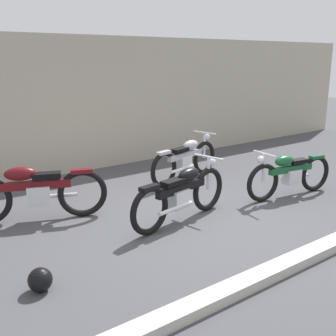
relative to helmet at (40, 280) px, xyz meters
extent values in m
plane|color=#47474C|center=(2.73, 0.59, -0.13)|extent=(40.00, 40.00, 0.00)
cube|color=#B2A893|center=(2.73, 4.36, 1.31)|extent=(18.00, 0.30, 2.89)
cube|color=#B7B2A8|center=(2.73, -1.28, -0.07)|extent=(18.00, 0.24, 0.12)
sphere|color=black|center=(0.00, 0.00, 0.00)|extent=(0.26, 0.26, 0.26)
torus|color=black|center=(3.08, 0.75, 0.23)|extent=(0.72, 0.21, 0.72)
torus|color=black|center=(1.77, 0.52, 0.23)|extent=(0.72, 0.21, 0.72)
cube|color=silver|center=(2.38, 0.63, 0.25)|extent=(0.34, 0.25, 0.27)
cube|color=black|center=(2.42, 0.64, 0.40)|extent=(1.01, 0.27, 0.12)
ellipsoid|color=black|center=(2.60, 0.67, 0.58)|extent=(0.46, 0.27, 0.20)
cube|color=black|center=(2.25, 0.60, 0.53)|extent=(0.42, 0.24, 0.08)
cube|color=black|center=(1.77, 0.52, 0.56)|extent=(0.33, 0.17, 0.06)
cylinder|color=silver|center=(3.08, 0.75, 0.50)|extent=(0.05, 0.05, 0.54)
cylinder|color=silver|center=(3.08, 0.75, 0.77)|extent=(0.13, 0.57, 0.04)
sphere|color=silver|center=(3.15, 0.76, 0.67)|extent=(0.14, 0.14, 0.14)
cylinder|color=silver|center=(2.20, 0.48, 0.18)|extent=(0.69, 0.18, 0.06)
torus|color=black|center=(4.51, 2.46, 0.22)|extent=(0.71, 0.24, 0.71)
torus|color=black|center=(3.22, 2.17, 0.22)|extent=(0.71, 0.24, 0.71)
cube|color=silver|center=(3.82, 2.30, 0.24)|extent=(0.35, 0.26, 0.27)
cube|color=#ADADB2|center=(3.87, 2.31, 0.40)|extent=(1.00, 0.32, 0.12)
ellipsoid|color=#ADADB2|center=(4.04, 2.35, 0.58)|extent=(0.46, 0.28, 0.20)
cube|color=black|center=(3.70, 2.27, 0.53)|extent=(0.42, 0.26, 0.08)
cube|color=#ADADB2|center=(3.22, 2.17, 0.56)|extent=(0.33, 0.18, 0.06)
cylinder|color=silver|center=(4.51, 2.46, 0.49)|extent=(0.05, 0.05, 0.54)
cylinder|color=silver|center=(4.51, 2.46, 0.76)|extent=(0.16, 0.56, 0.04)
sphere|color=silver|center=(4.59, 2.47, 0.66)|extent=(0.14, 0.14, 0.14)
cylinder|color=silver|center=(3.65, 2.14, 0.18)|extent=(0.68, 0.21, 0.06)
torus|color=black|center=(1.33, 1.72, 0.25)|extent=(0.74, 0.37, 0.76)
cube|color=silver|center=(0.72, 1.97, 0.27)|extent=(0.39, 0.32, 0.29)
cube|color=#590F14|center=(0.67, 1.99, 0.44)|extent=(1.03, 0.50, 0.13)
ellipsoid|color=#590F14|center=(0.50, 2.06, 0.63)|extent=(0.51, 0.37, 0.21)
cube|color=black|center=(0.85, 1.92, 0.57)|extent=(0.46, 0.33, 0.08)
cube|color=#590F14|center=(1.33, 1.72, 0.61)|extent=(0.36, 0.24, 0.06)
cylinder|color=silver|center=(0.96, 2.01, 0.20)|extent=(0.70, 0.33, 0.06)
torus|color=black|center=(4.12, 0.50, 0.21)|extent=(0.68, 0.18, 0.68)
torus|color=black|center=(5.36, 0.31, 0.21)|extent=(0.68, 0.18, 0.68)
cube|color=silver|center=(4.79, 0.40, 0.23)|extent=(0.32, 0.23, 0.26)
cube|color=#145128|center=(4.74, 0.40, 0.38)|extent=(0.96, 0.23, 0.11)
ellipsoid|color=#145128|center=(4.57, 0.43, 0.54)|extent=(0.43, 0.24, 0.19)
cube|color=black|center=(4.91, 0.38, 0.50)|extent=(0.39, 0.22, 0.07)
cube|color=#145128|center=(5.36, 0.31, 0.52)|extent=(0.31, 0.15, 0.06)
cylinder|color=silver|center=(4.12, 0.50, 0.46)|extent=(0.05, 0.05, 0.51)
cylinder|color=silver|center=(4.12, 0.50, 0.72)|extent=(0.11, 0.54, 0.03)
sphere|color=silver|center=(4.04, 0.51, 0.63)|extent=(0.13, 0.13, 0.13)
cylinder|color=silver|center=(4.99, 0.48, 0.16)|extent=(0.65, 0.15, 0.06)
camera|label=1|loc=(-1.27, -3.98, 2.29)|focal=44.18mm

